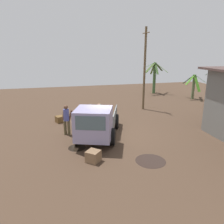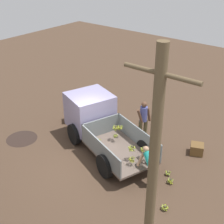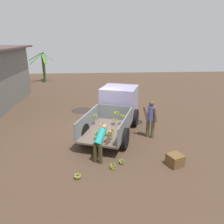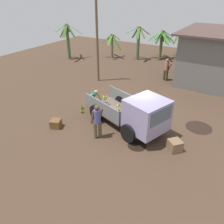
# 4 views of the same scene
# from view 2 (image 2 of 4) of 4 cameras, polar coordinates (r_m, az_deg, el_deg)

# --- Properties ---
(ground) EXTENTS (36.00, 36.00, 0.00)m
(ground) POSITION_cam_2_polar(r_m,az_deg,el_deg) (12.57, -3.54, -8.33)
(ground) COLOR #483426
(mud_patch_0) EXTENTS (0.88, 0.88, 0.01)m
(mud_patch_0) POSITION_cam_2_polar(r_m,az_deg,el_deg) (14.55, -1.56, -2.69)
(mud_patch_0) COLOR black
(mud_patch_0) RESTS_ON ground
(mud_patch_1) EXTENTS (1.34, 1.34, 0.01)m
(mud_patch_1) POSITION_cam_2_polar(r_m,az_deg,el_deg) (14.24, -16.16, -4.70)
(mud_patch_1) COLOR #2D201A
(mud_patch_1) RESTS_ON ground
(cargo_truck) EXTENTS (4.90, 3.20, 1.96)m
(cargo_truck) POSITION_cam_2_polar(r_m,az_deg,el_deg) (13.13, -3.10, -1.13)
(cargo_truck) COLOR brown
(cargo_truck) RESTS_ON ground
(utility_pole) EXTENTS (1.20, 0.18, 6.39)m
(utility_pole) POSITION_cam_2_polar(r_m,az_deg,el_deg) (5.83, 6.89, -18.21)
(utility_pole) COLOR brown
(utility_pole) RESTS_ON ground
(person_foreground_visitor) EXTENTS (0.50, 0.65, 1.75)m
(person_foreground_visitor) POSITION_cam_2_polar(r_m,az_deg,el_deg) (13.33, 5.78, -1.14)
(person_foreground_visitor) COLOR brown
(person_foreground_visitor) RESTS_ON ground
(person_worker_loading) EXTENTS (0.82, 0.75, 1.34)m
(person_worker_loading) POSITION_cam_2_polar(r_m,az_deg,el_deg) (10.99, 6.92, -9.53)
(person_worker_loading) COLOR #3B351A
(person_worker_loading) RESTS_ON ground
(banana_bunch_on_ground_0) EXTENTS (0.23, 0.23, 0.22)m
(banana_bunch_on_ground_0) POSITION_cam_2_polar(r_m,az_deg,el_deg) (11.48, 10.62, -12.26)
(banana_bunch_on_ground_0) COLOR #413B2A
(banana_bunch_on_ground_0) RESTS_ON ground
(banana_bunch_on_ground_1) EXTENTS (0.23, 0.22, 0.18)m
(banana_bunch_on_ground_1) POSITION_cam_2_polar(r_m,az_deg,el_deg) (11.82, 10.20, -10.90)
(banana_bunch_on_ground_1) COLOR brown
(banana_bunch_on_ground_1) RESTS_ON ground
(banana_bunch_on_ground_2) EXTENTS (0.25, 0.25, 0.17)m
(banana_bunch_on_ground_2) POSITION_cam_2_polar(r_m,az_deg,el_deg) (10.53, 9.61, -16.82)
(banana_bunch_on_ground_2) COLOR #4E4733
(banana_bunch_on_ground_2) RESTS_ON ground
(wooden_crate_0) EXTENTS (0.66, 0.66, 0.43)m
(wooden_crate_0) POSITION_cam_2_polar(r_m,az_deg,el_deg) (13.12, 15.25, -6.54)
(wooden_crate_0) COLOR brown
(wooden_crate_0) RESTS_ON ground
(wooden_crate_1) EXTENTS (0.76, 0.76, 0.50)m
(wooden_crate_1) POSITION_cam_2_polar(r_m,az_deg,el_deg) (15.01, -7.55, -0.83)
(wooden_crate_1) COLOR brown
(wooden_crate_1) RESTS_ON ground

